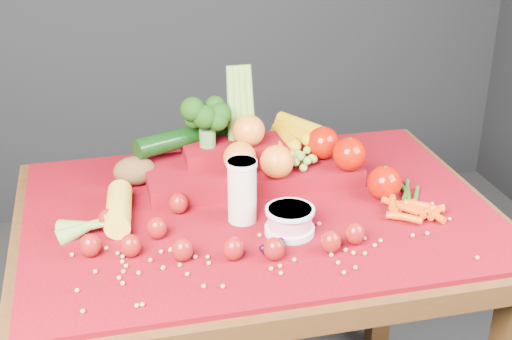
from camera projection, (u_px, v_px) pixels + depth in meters
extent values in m
cube|color=#331D0B|center=(258.00, 222.00, 1.66)|extent=(1.10, 0.80, 0.05)
cube|color=#331D0B|center=(65.00, 302.00, 2.00)|extent=(0.06, 0.06, 0.70)
cube|color=#331D0B|center=(383.00, 259.00, 2.21)|extent=(0.06, 0.06, 0.70)
cube|color=maroon|center=(258.00, 210.00, 1.64)|extent=(1.05, 0.75, 0.01)
cylinder|color=beige|center=(242.00, 191.00, 1.56)|extent=(0.06, 0.06, 0.14)
cylinder|color=silver|center=(242.00, 163.00, 1.53)|extent=(0.07, 0.07, 0.01)
cylinder|color=silver|center=(290.00, 230.00, 1.54)|extent=(0.11, 0.11, 0.01)
cylinder|color=#CF7A8F|center=(290.00, 218.00, 1.52)|extent=(0.09, 0.09, 0.04)
cylinder|color=silver|center=(290.00, 210.00, 1.51)|extent=(0.11, 0.11, 0.01)
ellipsoid|color=maroon|center=(157.00, 228.00, 1.51)|extent=(0.04, 0.04, 0.05)
cone|color=#0D4814|center=(156.00, 218.00, 1.50)|extent=(0.03, 0.03, 0.01)
ellipsoid|color=maroon|center=(131.00, 246.00, 1.44)|extent=(0.04, 0.04, 0.05)
cone|color=#0D4814|center=(130.00, 235.00, 1.43)|extent=(0.03, 0.03, 0.01)
ellipsoid|color=maroon|center=(182.00, 250.00, 1.43)|extent=(0.04, 0.04, 0.05)
cone|color=#0D4814|center=(182.00, 239.00, 1.42)|extent=(0.03, 0.03, 0.01)
ellipsoid|color=maroon|center=(233.00, 249.00, 1.43)|extent=(0.04, 0.04, 0.05)
cone|color=#0D4814|center=(233.00, 238.00, 1.42)|extent=(0.03, 0.03, 0.01)
ellipsoid|color=maroon|center=(274.00, 249.00, 1.43)|extent=(0.04, 0.04, 0.05)
cone|color=#0D4814|center=(274.00, 239.00, 1.42)|extent=(0.03, 0.03, 0.01)
ellipsoid|color=maroon|center=(331.00, 242.00, 1.46)|extent=(0.04, 0.04, 0.05)
cone|color=#0D4814|center=(331.00, 232.00, 1.45)|extent=(0.03, 0.03, 0.01)
ellipsoid|color=maroon|center=(179.00, 203.00, 1.61)|extent=(0.04, 0.04, 0.05)
cone|color=#0D4814|center=(178.00, 194.00, 1.60)|extent=(0.03, 0.03, 0.01)
ellipsoid|color=maroon|center=(108.00, 220.00, 1.54)|extent=(0.04, 0.04, 0.05)
cone|color=#0D4814|center=(107.00, 210.00, 1.53)|extent=(0.03, 0.03, 0.01)
ellipsoid|color=maroon|center=(355.00, 233.00, 1.49)|extent=(0.04, 0.04, 0.05)
cone|color=#0D4814|center=(356.00, 223.00, 1.48)|extent=(0.03, 0.03, 0.01)
ellipsoid|color=maroon|center=(90.00, 245.00, 1.44)|extent=(0.04, 0.04, 0.05)
cone|color=#0D4814|center=(89.00, 235.00, 1.43)|extent=(0.03, 0.03, 0.01)
cylinder|color=yellow|center=(119.00, 208.00, 1.58)|extent=(0.07, 0.18, 0.06)
ellipsoid|color=#54381E|center=(135.00, 171.00, 1.74)|extent=(0.10, 0.08, 0.07)
cube|color=maroon|center=(252.00, 171.00, 1.77)|extent=(0.52, 0.22, 0.04)
cube|color=maroon|center=(239.00, 149.00, 1.79)|extent=(0.28, 0.12, 0.03)
sphere|color=#9B1300|center=(349.00, 154.00, 1.71)|extent=(0.08, 0.08, 0.08)
sphere|color=#9B1300|center=(384.00, 183.00, 1.67)|extent=(0.08, 0.08, 0.08)
sphere|color=#9B1300|center=(323.00, 143.00, 1.77)|extent=(0.08, 0.08, 0.08)
sphere|color=#BC5811|center=(240.00, 158.00, 1.69)|extent=(0.08, 0.08, 0.08)
sphere|color=#BC5811|center=(277.00, 162.00, 1.67)|extent=(0.08, 0.08, 0.08)
sphere|color=#BC5811|center=(249.00, 131.00, 1.75)|extent=(0.08, 0.08, 0.08)
cylinder|color=#C38C0B|center=(278.00, 143.00, 1.83)|extent=(0.06, 0.15, 0.04)
cylinder|color=#C38C0B|center=(286.00, 137.00, 1.83)|extent=(0.04, 0.15, 0.04)
cylinder|color=#C38C0B|center=(294.00, 131.00, 1.82)|extent=(0.07, 0.15, 0.04)
cylinder|color=#C38C0B|center=(299.00, 125.00, 1.82)|extent=(0.09, 0.15, 0.04)
cylinder|color=#3F662D|center=(208.00, 138.00, 1.75)|extent=(0.04, 0.04, 0.04)
cylinder|color=olive|center=(231.00, 110.00, 1.78)|extent=(0.03, 0.06, 0.22)
cylinder|color=olive|center=(238.00, 109.00, 1.79)|extent=(0.02, 0.06, 0.22)
cylinder|color=olive|center=(244.00, 109.00, 1.79)|extent=(0.02, 0.06, 0.22)
cylinder|color=olive|center=(250.00, 108.00, 1.79)|extent=(0.03, 0.06, 0.22)
cylinder|color=black|center=(181.00, 138.00, 1.78)|extent=(0.25, 0.14, 0.05)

